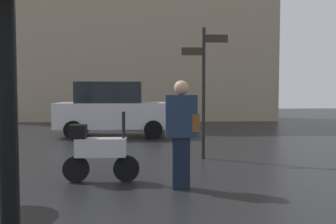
{
  "coord_description": "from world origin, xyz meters",
  "views": [
    {
      "loc": [
        0.88,
        -2.57,
        1.6
      ],
      "look_at": [
        1.25,
        4.83,
        1.17
      ],
      "focal_mm": 39.55,
      "sensor_mm": 36.0,
      "label": 1
    }
  ],
  "objects": [
    {
      "name": "parked_scooter",
      "position": [
        -0.02,
        3.91,
        0.55
      ],
      "size": [
        1.34,
        0.32,
        1.23
      ],
      "rotation": [
        0.0,
        0.0,
        0.13
      ],
      "color": "black",
      "rests_on": "ground"
    },
    {
      "name": "parked_car_left",
      "position": [
        -0.37,
        10.49,
        0.96
      ],
      "size": [
        4.04,
        1.93,
        1.9
      ],
      "rotation": [
        0.0,
        0.0,
        -0.04
      ],
      "color": "silver",
      "rests_on": "ground"
    },
    {
      "name": "pedestrian_with_bag",
      "position": [
        1.4,
        3.38,
        1.0
      ],
      "size": [
        0.54,
        0.24,
        1.77
      ],
      "rotation": [
        0.0,
        0.0,
        2.5
      ],
      "color": "black",
      "rests_on": "ground"
    },
    {
      "name": "street_signpost",
      "position": [
        2.14,
        6.02,
        1.85
      ],
      "size": [
        1.08,
        0.08,
        3.06
      ],
      "color": "black",
      "rests_on": "ground"
    }
  ]
}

